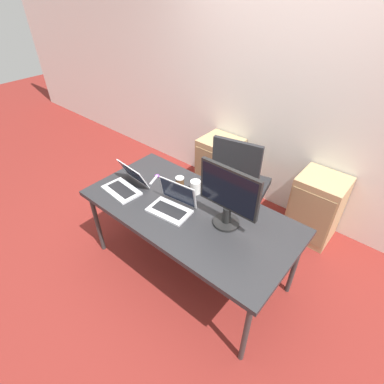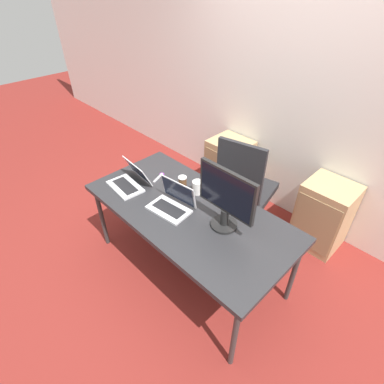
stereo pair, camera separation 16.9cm
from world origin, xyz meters
The scene contains 12 objects.
ground_plane centered at (0.00, 0.00, 0.00)m, with size 14.00×14.00×0.00m, color maroon.
wall_back centered at (0.00, 1.41, 1.30)m, with size 10.00×0.05×2.60m.
desk centered at (0.00, 0.00, 0.68)m, with size 1.76×0.86×0.73m.
office_chair centered at (0.01, 0.76, 0.43)m, with size 0.57×0.61×1.12m.
cabinet_left centered at (-0.53, 1.17, 0.35)m, with size 0.44×0.41×0.70m.
cabinet_right centered at (0.67, 1.17, 0.35)m, with size 0.44×0.41×0.70m.
laptop_left centered at (-0.60, -0.14, 0.77)m, with size 0.35×0.32×0.21m.
laptop_right centered at (-0.10, -0.08, 0.77)m, with size 0.36×0.28×0.22m.
monitor centered at (0.32, 0.06, 0.99)m, with size 0.48×0.20×0.49m.
coffee_cup_white centered at (-0.10, 0.21, 0.79)m, with size 0.09×0.09×0.12m.
coffee_cup_brown centered at (-0.24, 0.16, 0.79)m, with size 0.07×0.07×0.12m.
scissors centered at (-0.51, 0.13, 0.73)m, with size 0.09×0.17×0.01m.
Camera 1 is at (1.20, -1.37, 2.29)m, focal length 28.00 mm.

